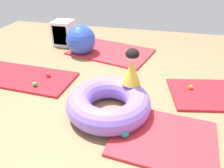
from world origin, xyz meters
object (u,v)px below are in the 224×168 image
at_px(play_ball_teal, 125,133).
at_px(play_ball_red, 48,75).
at_px(play_ball_orange, 191,87).
at_px(storage_cube, 63,33).
at_px(play_ball_green, 35,84).
at_px(exercise_ball_large, 81,40).
at_px(play_ball_pink, 127,51).
at_px(inflatable_cushion, 108,103).
at_px(child_in_yellow, 132,67).

height_order(play_ball_teal, play_ball_red, play_ball_teal).
distance_m(play_ball_orange, storage_cube, 3.20).
height_order(play_ball_green, exercise_ball_large, exercise_ball_large).
bearing_deg(storage_cube, play_ball_pink, -9.43).
xyz_separation_m(inflatable_cushion, play_ball_pink, (-0.12, 2.08, -0.09)).
distance_m(inflatable_cushion, storage_cube, 2.90).
distance_m(play_ball_red, play_ball_pink, 1.79).
distance_m(play_ball_green, play_ball_teal, 1.81).
distance_m(child_in_yellow, play_ball_red, 1.63).
height_order(play_ball_red, exercise_ball_large, exercise_ball_large).
relative_size(inflatable_cushion, child_in_yellow, 2.22).
bearing_deg(play_ball_orange, inflatable_cushion, -142.72).
relative_size(play_ball_green, exercise_ball_large, 0.12).
bearing_deg(inflatable_cushion, play_ball_red, 151.36).
height_order(inflatable_cushion, exercise_ball_large, exercise_ball_large).
height_order(play_ball_green, play_ball_orange, play_ball_green).
relative_size(child_in_yellow, play_ball_green, 6.79).
xyz_separation_m(play_ball_red, exercise_ball_large, (0.17, 1.20, 0.23)).
height_order(inflatable_cushion, play_ball_orange, inflatable_cushion).
bearing_deg(child_in_yellow, exercise_ball_large, 66.81).
bearing_deg(play_ball_orange, play_ball_pink, 135.81).
bearing_deg(play_ball_teal, play_ball_red, 144.27).
relative_size(play_ball_teal, play_ball_pink, 1.46).
distance_m(play_ball_teal, play_ball_orange, 1.54).
xyz_separation_m(play_ball_orange, exercise_ball_large, (-2.22, 1.03, 0.24)).
bearing_deg(child_in_yellow, storage_cube, 70.40).
bearing_deg(play_ball_pink, child_in_yellow, -78.11).
bearing_deg(child_in_yellow, inflatable_cushion, 168.62).
distance_m(play_ball_pink, play_ball_orange, 1.75).
bearing_deg(play_ball_red, play_ball_green, -99.18).
xyz_separation_m(play_ball_green, play_ball_red, (0.06, 0.34, 0.00)).
distance_m(play_ball_pink, exercise_ball_large, 1.01).
distance_m(child_in_yellow, storage_cube, 2.83).
relative_size(play_ball_teal, exercise_ball_large, 0.17).
height_order(play_ball_orange, storage_cube, storage_cube).
height_order(inflatable_cushion, play_ball_teal, inflatable_cushion).
relative_size(inflatable_cushion, play_ball_pink, 15.68).
height_order(child_in_yellow, exercise_ball_large, child_in_yellow).
height_order(play_ball_red, storage_cube, storage_cube).
relative_size(play_ball_green, play_ball_pink, 1.04).
xyz_separation_m(play_ball_green, play_ball_teal, (1.63, -0.79, 0.02)).
bearing_deg(storage_cube, exercise_ball_large, -36.25).
relative_size(inflatable_cushion, play_ball_red, 13.80).
height_order(play_ball_green, play_ball_red, play_ball_red).
relative_size(play_ball_red, play_ball_pink, 1.14).
relative_size(exercise_ball_large, storage_cube, 1.12).
bearing_deg(play_ball_pink, inflatable_cushion, -86.56).
relative_size(play_ball_teal, play_ball_red, 1.28).
height_order(play_ball_teal, play_ball_pink, play_ball_teal).
bearing_deg(play_ball_teal, play_ball_pink, 99.77).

